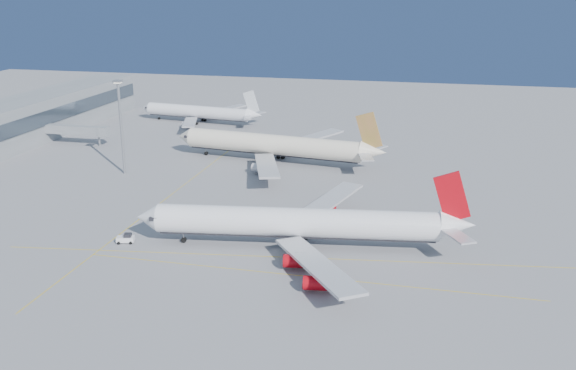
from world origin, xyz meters
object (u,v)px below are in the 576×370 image
(airliner_etihad, at_px, (277,145))
(pushback_tug, at_px, (126,239))
(airliner_virgin, at_px, (303,223))
(light_mast, at_px, (121,119))
(airliner_third, at_px, (200,112))

(airliner_etihad, bearing_deg, pushback_tug, -94.88)
(airliner_virgin, xyz_separation_m, light_mast, (-63.43, 42.52, 11.00))
(airliner_etihad, relative_size, pushback_tug, 17.19)
(airliner_etihad, distance_m, airliner_third, 68.34)
(airliner_third, bearing_deg, airliner_virgin, -52.30)
(airliner_virgin, relative_size, light_mast, 2.61)
(airliner_virgin, height_order, light_mast, light_mast)
(airliner_etihad, xyz_separation_m, airliner_third, (-45.10, 51.33, -1.15))
(airliner_third, bearing_deg, airliner_etihad, -41.08)
(airliner_etihad, distance_m, pushback_tug, 73.45)
(airliner_third, distance_m, pushback_tug, 126.35)
(airliner_virgin, distance_m, light_mast, 77.16)
(airliner_etihad, xyz_separation_m, light_mast, (-41.19, -22.38, 10.79))
(airliner_third, xyz_separation_m, light_mast, (3.91, -73.71, 11.94))
(airliner_virgin, distance_m, pushback_tug, 38.99)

